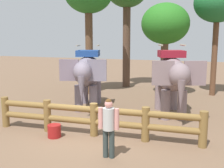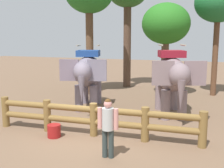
# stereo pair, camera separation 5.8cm
# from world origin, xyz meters

# --- Properties ---
(ground_plane) EXTENTS (60.00, 60.00, 0.00)m
(ground_plane) POSITION_xyz_m (0.00, 0.00, 0.00)
(ground_plane) COLOR brown
(log_fence) EXTENTS (6.78, 0.64, 1.05)m
(log_fence) POSITION_xyz_m (0.00, 0.01, 0.60)
(log_fence) COLOR brown
(log_fence) RESTS_ON ground
(elephant_near_left) EXTENTS (2.19, 3.31, 2.77)m
(elephant_near_left) POSITION_xyz_m (-1.64, 3.08, 1.56)
(elephant_near_left) COLOR slate
(elephant_near_left) RESTS_ON ground
(elephant_center) EXTENTS (2.35, 3.36, 2.82)m
(elephant_center) POSITION_xyz_m (1.93, 3.19, 1.58)
(elephant_center) COLOR slate
(elephant_center) RESTS_ON ground
(tourist_woman_in_black) EXTENTS (0.55, 0.32, 1.56)m
(tourist_woman_in_black) POSITION_xyz_m (1.01, -1.34, 0.90)
(tourist_woman_in_black) COLOR #2D3837
(tourist_woman_in_black) RESTS_ON ground
(tree_far_left) EXTENTS (2.47, 2.47, 4.83)m
(tree_far_left) POSITION_xyz_m (1.01, 6.88, 3.70)
(tree_far_left) COLOR brown
(tree_far_left) RESTS_ON ground
(tree_far_right) EXTENTS (2.39, 2.39, 5.86)m
(tree_far_right) POSITION_xyz_m (3.47, 7.96, 4.77)
(tree_far_right) COLOR brown
(tree_far_right) RESTS_ON ground
(feed_bucket) EXTENTS (0.41, 0.41, 0.40)m
(feed_bucket) POSITION_xyz_m (-1.11, -0.54, 0.20)
(feed_bucket) COLOR maroon
(feed_bucket) RESTS_ON ground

